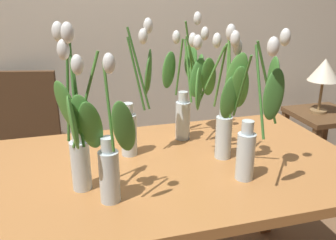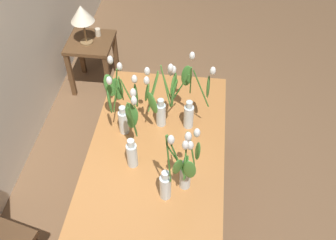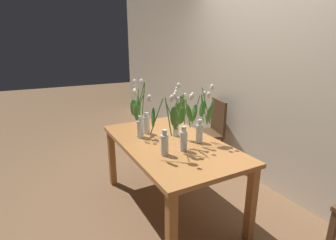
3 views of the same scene
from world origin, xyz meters
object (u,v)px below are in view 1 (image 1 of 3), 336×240
object	(u,v)px
dining_table	(164,184)
dining_chair	(25,138)
tulip_vase_5	(135,112)
tulip_vase_0	(251,125)
tulip_vase_1	(186,91)
tulip_vase_4	(222,105)
side_table	(321,127)
tulip_vase_3	(105,155)
tulip_vase_2	(79,139)
table_lamp	(324,71)

from	to	relation	value
dining_table	dining_chair	world-z (taller)	dining_chair
dining_table	tulip_vase_5	bearing A→B (deg)	124.25
dining_table	tulip_vase_5	xyz separation A→B (m)	(-0.09, 0.13, 0.28)
tulip_vase_0	tulip_vase_1	world-z (taller)	tulip_vase_1
dining_table	tulip_vase_4	world-z (taller)	tulip_vase_4
dining_table	side_table	distance (m)	1.70
tulip_vase_0	side_table	distance (m)	1.66
tulip_vase_3	side_table	bearing A→B (deg)	32.42
tulip_vase_1	dining_chair	bearing A→B (deg)	137.07
dining_table	tulip_vase_2	world-z (taller)	tulip_vase_2
tulip_vase_5	table_lamp	distance (m)	1.69
table_lamp	dining_table	bearing A→B (deg)	-148.20
tulip_vase_1	tulip_vase_2	world-z (taller)	tulip_vase_2
tulip_vase_1	tulip_vase_3	bearing A→B (deg)	-132.08
tulip_vase_0	side_table	xyz separation A→B (m)	(1.18, 1.05, -0.52)
tulip_vase_3	dining_chair	xyz separation A→B (m)	(-0.39, 1.23, -0.39)
dining_table	table_lamp	distance (m)	1.69
side_table	tulip_vase_1	bearing A→B (deg)	-154.49
tulip_vase_2	tulip_vase_3	bearing A→B (deg)	-48.03
tulip_vase_1	dining_table	bearing A→B (deg)	-124.81
tulip_vase_0	table_lamp	xyz separation A→B (m)	(1.15, 1.07, -0.10)
tulip_vase_0	side_table	size ratio (longest dim) A/B	1.00
tulip_vase_2	table_lamp	bearing A→B (deg)	30.33
tulip_vase_1	tulip_vase_5	bearing A→B (deg)	-155.76
tulip_vase_2	side_table	distance (m)	2.11
dining_table	dining_chair	bearing A→B (deg)	122.44
tulip_vase_2	tulip_vase_5	size ratio (longest dim) A/B	1.03
tulip_vase_2	tulip_vase_3	size ratio (longest dim) A/B	1.09
tulip_vase_0	dining_chair	xyz separation A→B (m)	(-0.92, 1.20, -0.43)
tulip_vase_1	tulip_vase_4	bearing A→B (deg)	-75.70
tulip_vase_0	tulip_vase_1	bearing A→B (deg)	102.72
tulip_vase_4	dining_chair	bearing A→B (deg)	131.00
tulip_vase_0	tulip_vase_4	world-z (taller)	tulip_vase_4
tulip_vase_0	dining_chair	size ratio (longest dim) A/B	0.59
tulip_vase_5	side_table	distance (m)	1.78
tulip_vase_0	table_lamp	distance (m)	1.57
tulip_vase_4	table_lamp	size ratio (longest dim) A/B	1.40
tulip_vase_0	tulip_vase_1	xyz separation A→B (m)	(-0.10, 0.44, 0.02)
tulip_vase_5	dining_chair	size ratio (longest dim) A/B	0.61
tulip_vase_4	table_lamp	bearing A→B (deg)	36.80
tulip_vase_4	tulip_vase_0	bearing A→B (deg)	-79.47
tulip_vase_1	tulip_vase_5	world-z (taller)	tulip_vase_1
tulip_vase_3	dining_chair	distance (m)	1.35
tulip_vase_3	side_table	xyz separation A→B (m)	(1.71, 1.08, -0.48)
tulip_vase_2	dining_chair	world-z (taller)	tulip_vase_2
dining_table	table_lamp	world-z (taller)	table_lamp
tulip_vase_1	tulip_vase_3	world-z (taller)	tulip_vase_1
tulip_vase_2	dining_chair	bearing A→B (deg)	105.31
tulip_vase_3	tulip_vase_5	world-z (taller)	tulip_vase_5
tulip_vase_5	table_lamp	size ratio (longest dim) A/B	1.43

